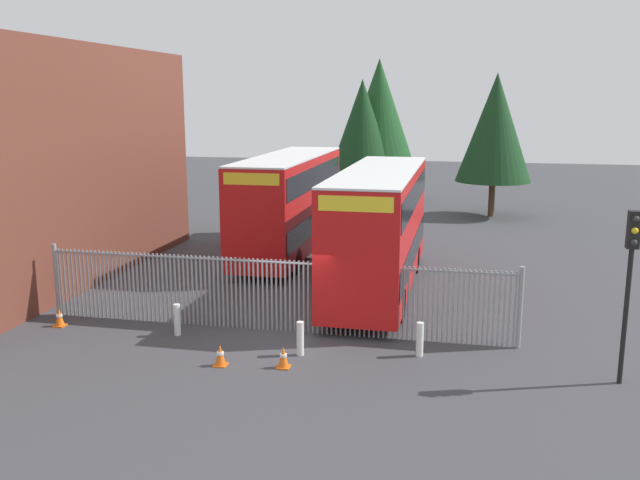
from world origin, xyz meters
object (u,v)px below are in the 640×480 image
(traffic_light_kerbside, at_px, (630,266))
(bollard_center_front, at_px, (300,339))
(traffic_cone_by_gate, at_px, (220,355))
(bollard_near_right, at_px, (420,339))
(traffic_cone_mid_forecourt, at_px, (59,317))
(double_decker_bus_near_gate, at_px, (379,225))
(bollard_near_left, at_px, (177,320))
(double_decker_bus_behind_fence_left, at_px, (289,201))
(traffic_cone_near_kerb, at_px, (283,357))

(traffic_light_kerbside, bearing_deg, bollard_center_front, 178.65)
(bollard_center_front, distance_m, traffic_light_kerbside, 8.51)
(bollard_center_front, xyz_separation_m, traffic_cone_by_gate, (-1.87, -1.17, -0.19))
(traffic_cone_by_gate, bearing_deg, bollard_near_right, 19.45)
(bollard_center_front, relative_size, traffic_cone_mid_forecourt, 1.61)
(double_decker_bus_near_gate, xyz_separation_m, bollard_near_right, (1.93, -6.21, -1.95))
(bollard_center_front, bearing_deg, bollard_near_left, 168.45)
(bollard_near_left, distance_m, traffic_cone_by_gate, 2.86)
(double_decker_bus_behind_fence_left, xyz_separation_m, traffic_light_kerbside, (11.53, -12.10, 0.56))
(bollard_near_right, height_order, traffic_cone_near_kerb, bollard_near_right)
(traffic_cone_by_gate, xyz_separation_m, traffic_light_kerbside, (10.00, 0.98, 2.70))
(bollard_near_right, bearing_deg, bollard_near_left, 178.50)
(traffic_cone_near_kerb, xyz_separation_m, traffic_light_kerbside, (8.35, 0.77, 2.70))
(bollard_near_left, distance_m, traffic_cone_near_kerb, 4.12)
(traffic_cone_by_gate, relative_size, traffic_cone_near_kerb, 1.00)
(traffic_cone_near_kerb, bearing_deg, bollard_near_right, 24.85)
(traffic_light_kerbside, bearing_deg, traffic_cone_by_gate, -174.42)
(double_decker_bus_near_gate, xyz_separation_m, traffic_cone_near_kerb, (-1.47, -7.78, -2.13))
(traffic_cone_by_gate, height_order, traffic_cone_mid_forecourt, same)
(double_decker_bus_behind_fence_left, height_order, bollard_near_left, double_decker_bus_behind_fence_left)
(bollard_near_right, bearing_deg, bollard_center_front, -169.02)
(double_decker_bus_behind_fence_left, relative_size, bollard_center_front, 11.38)
(traffic_cone_mid_forecourt, distance_m, traffic_cone_near_kerb, 7.80)
(bollard_near_left, bearing_deg, bollard_near_right, -1.50)
(double_decker_bus_near_gate, relative_size, traffic_cone_mid_forecourt, 18.32)
(bollard_near_right, height_order, traffic_cone_mid_forecourt, bollard_near_right)
(double_decker_bus_near_gate, height_order, traffic_cone_near_kerb, double_decker_bus_near_gate)
(double_decker_bus_behind_fence_left, bearing_deg, traffic_light_kerbside, -46.38)
(bollard_near_left, height_order, traffic_cone_by_gate, bollard_near_left)
(bollard_near_left, xyz_separation_m, traffic_cone_mid_forecourt, (-3.88, -0.00, -0.19))
(double_decker_bus_behind_fence_left, distance_m, traffic_cone_mid_forecourt, 12.14)
(bollard_near_left, distance_m, bollard_near_right, 7.12)
(double_decker_bus_near_gate, bearing_deg, bollard_near_right, -72.73)
(bollard_center_front, bearing_deg, double_decker_bus_behind_fence_left, 105.93)
(double_decker_bus_near_gate, height_order, bollard_near_left, double_decker_bus_near_gate)
(traffic_cone_mid_forecourt, height_order, traffic_cone_near_kerb, same)
(bollard_center_front, height_order, bollard_near_right, same)
(bollard_near_left, bearing_deg, double_decker_bus_near_gate, 49.24)
(double_decker_bus_behind_fence_left, relative_size, bollard_near_left, 11.38)
(bollard_near_left, distance_m, bollard_center_front, 4.01)
(bollard_near_right, distance_m, traffic_cone_mid_forecourt, 11.00)
(bollard_near_left, height_order, traffic_cone_near_kerb, bollard_near_left)
(traffic_cone_by_gate, bearing_deg, double_decker_bus_near_gate, 68.63)
(double_decker_bus_behind_fence_left, xyz_separation_m, traffic_cone_mid_forecourt, (-4.41, -11.11, -2.13))
(traffic_cone_by_gate, xyz_separation_m, traffic_cone_mid_forecourt, (-5.94, 1.97, 0.00))
(bollard_near_left, bearing_deg, traffic_cone_by_gate, -43.73)
(traffic_cone_mid_forecourt, distance_m, traffic_light_kerbside, 16.20)
(double_decker_bus_near_gate, height_order, traffic_cone_mid_forecourt, double_decker_bus_near_gate)
(bollard_center_front, distance_m, traffic_cone_by_gate, 2.21)
(bollard_near_left, xyz_separation_m, traffic_cone_by_gate, (2.06, -1.97, -0.19))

